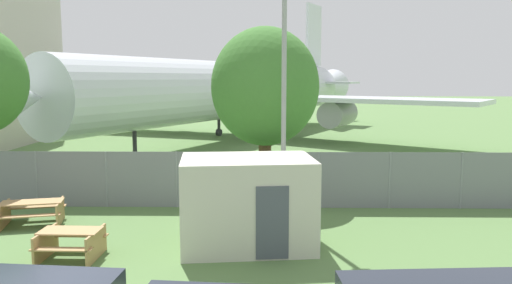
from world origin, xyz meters
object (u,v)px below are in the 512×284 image
picnic_bench_open_grass (71,241)px  tree_near_hangar (265,87)px  airplane (237,90)px  portable_cabin (247,202)px  picnic_bench_near_cabin (32,210)px

picnic_bench_open_grass → tree_near_hangar: tree_near_hangar is taller
airplane → portable_cabin: (1.61, -24.31, -2.48)m
picnic_bench_open_grass → picnic_bench_near_cabin: bearing=128.9°
airplane → portable_cabin: airplane is taller
picnic_bench_near_cabin → picnic_bench_open_grass: bearing=-51.1°
tree_near_hangar → portable_cabin: bearing=-94.2°
portable_cabin → picnic_bench_near_cabin: size_ratio=1.79×
airplane → portable_cabin: size_ratio=10.50×
airplane → picnic_bench_near_cabin: bearing=13.6°
portable_cabin → tree_near_hangar: (0.48, 6.51, 3.04)m
portable_cabin → airplane: bearing=87.2°
picnic_bench_open_grass → tree_near_hangar: (5.02, 7.56, 3.82)m
portable_cabin → tree_near_hangar: size_ratio=0.57×
portable_cabin → picnic_bench_open_grass: bearing=-173.6°
portable_cabin → picnic_bench_open_grass: (-4.54, -1.05, -0.78)m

